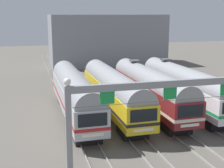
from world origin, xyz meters
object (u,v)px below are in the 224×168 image
commuter_train_yellow (113,90)px  catenary_gantry (198,99)px  commuter_train_maroon (150,88)px  commuter_train_white (184,85)px  commuter_train_stainless (75,92)px

commuter_train_yellow → catenary_gantry: size_ratio=1.02×
commuter_train_yellow → commuter_train_maroon: size_ratio=1.00×
commuter_train_yellow → commuter_train_white: (8.30, 0.00, 0.00)m
commuter_train_yellow → commuter_train_white: bearing=0.0°
commuter_train_stainless → commuter_train_white: 12.46m
commuter_train_yellow → commuter_train_maroon: (4.15, 0.00, 0.00)m
commuter_train_white → catenary_gantry: size_ratio=1.02×
commuter_train_maroon → catenary_gantry: (-2.08, -13.50, 2.43)m
commuter_train_white → catenary_gantry: 15.06m
commuter_train_stainless → commuter_train_maroon: commuter_train_maroon is taller
commuter_train_maroon → commuter_train_white: bearing=0.0°
commuter_train_stainless → catenary_gantry: size_ratio=1.02×
commuter_train_stainless → commuter_train_white: (12.46, 0.00, 0.00)m
commuter_train_stainless → commuter_train_yellow: size_ratio=1.00×
commuter_train_stainless → commuter_train_white: bearing=0.0°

